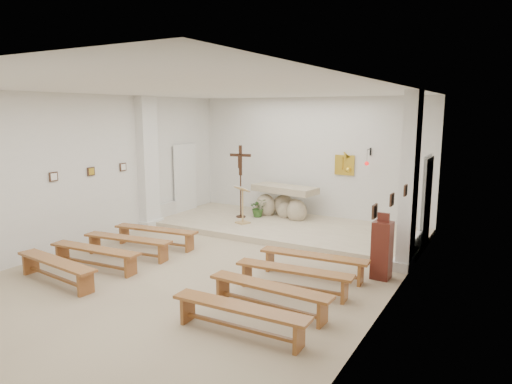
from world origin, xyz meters
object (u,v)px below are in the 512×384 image
Objects in this scene: crucifix_stand at (241,176)px; donation_pedestal at (382,250)px; altar at (284,204)px; bench_right_fourth at (240,313)px; bench_left_fourth at (56,266)px; bench_right_third at (270,292)px; bench_left_third at (95,253)px; lectern at (242,205)px; bench_right_front at (314,260)px; bench_right_second at (294,274)px; bench_left_second at (128,242)px; bench_left_front at (156,233)px.

crucifix_stand reaches higher than donation_pedestal.
altar is 0.94× the size of bench_right_fourth.
bench_left_fourth is at bearing 178.37° from bench_right_fourth.
bench_right_third is 1.00× the size of bench_right_fourth.
crucifix_stand is 0.97× the size of bench_right_third.
altar is 5.65m from bench_left_third.
lectern reaches higher than bench_right_front.
crucifix_stand reaches higher than bench_left_fourth.
bench_left_second is at bearing 175.47° from bench_right_second.
donation_pedestal is 0.60× the size of bench_right_third.
bench_left_front is 2.65m from bench_left_fourth.
bench_right_fourth is (-1.13, -3.22, -0.23)m from donation_pedestal.
crucifix_stand is 0.97× the size of bench_left_third.
bench_left_front and bench_left_third have the same top height.
bench_right_third is at bearing -94.07° from bench_right_front.
altar is 0.94× the size of bench_left_fourth.
bench_right_front is at bearing -151.71° from donation_pedestal.
bench_right_third is (3.93, -0.88, 0.00)m from bench_left_second.
bench_right_fourth is at bearing -107.80° from donation_pedestal.
bench_right_third is 4.03m from bench_left_fourth.
donation_pedestal is 5.28m from bench_left_second.
crucifix_stand is (-1.01, -0.69, 0.80)m from altar.
donation_pedestal is at bearing -37.98° from crucifix_stand.
altar is at bearing 109.60° from bench_right_fourth.
bench_left_front is at bearing 85.68° from bench_left_third.
crucifix_stand is 5.27m from donation_pedestal.
altar reaches higher than bench_left_third.
lectern reaches higher than bench_left_front.
bench_right_third is at bearing -4.32° from bench_left_third.
bench_left_front is at bearing 96.25° from bench_left_fourth.
bench_right_second is 1.00× the size of bench_right_third.
altar is at bearing 64.74° from bench_left_second.
lectern reaches higher than bench_left_second.
crucifix_stand is 0.97× the size of bench_right_fourth.
bench_right_front is 4.03m from bench_left_second.
donation_pedestal is at bearing -3.24° from lectern.
bench_right_second is 1.01× the size of bench_right_fourth.
lectern is 3.91m from bench_right_front.
altar reaches higher than bench_right_third.
lectern is 5.14m from bench_left_fourth.
bench_right_front is (-1.13, -0.57, -0.23)m from donation_pedestal.
donation_pedestal is (4.61, -2.43, -0.77)m from crucifix_stand.
donation_pedestal is at bearing 20.41° from bench_left_third.
lectern reaches higher than bench_right_second.
bench_left_third is at bearing 96.25° from bench_left_fourth.
bench_right_third is (3.93, -1.76, 0.00)m from bench_left_front.
crucifix_stand is (-0.42, 0.59, 0.67)m from lectern.
bench_right_third is at bearing -20.03° from bench_left_second.
crucifix_stand is at bearing -136.58° from altar.
bench_right_second is at bearing 88.37° from bench_right_fourth.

